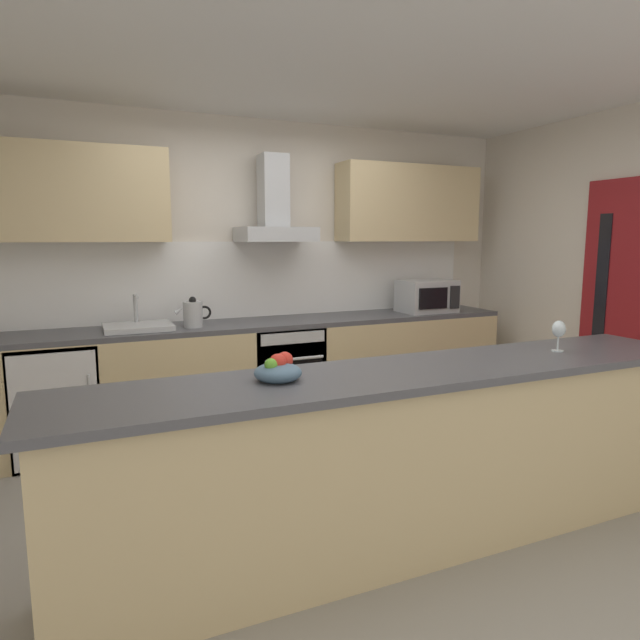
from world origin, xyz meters
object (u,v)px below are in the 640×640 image
sink (138,326)px  range_hood (275,214)px  oven (281,372)px  kettle (193,314)px  wine_glass (559,330)px  fruit_bowl (278,370)px  microwave (427,296)px  refrigerator (57,400)px

sink → range_hood: 1.44m
oven → kettle: size_ratio=2.77×
kettle → wine_glass: 2.62m
kettle → fruit_bowl: size_ratio=1.31×
range_hood → microwave: bearing=-6.2°
sink → kettle: size_ratio=1.73×
refrigerator → microwave: bearing=-0.5°
refrigerator → fruit_bowl: (1.01, -1.99, 0.56)m
microwave → wine_glass: size_ratio=2.81×
refrigerator → range_hood: bearing=4.3°
sink → wine_glass: 2.94m
range_hood → fruit_bowl: size_ratio=3.27×
refrigerator → range_hood: size_ratio=1.18×
kettle → fruit_bowl: 1.96m
wine_glass → fruit_bowl: (-1.69, 0.04, -0.08)m
kettle → microwave: bearing=0.2°
oven → refrigerator: 1.74m
sink → range_hood: range_hood is taller
oven → refrigerator: bearing=-179.9°
kettle → range_hood: bearing=12.5°
refrigerator → fruit_bowl: 2.30m
oven → range_hood: bearing=90.0°
kettle → sink: bearing=173.8°
wine_glass → sink: bearing=135.9°
oven → sink: bearing=179.5°
sink → kettle: 0.42m
kettle → oven: bearing=2.6°
microwave → range_hood: (-1.45, 0.16, 0.74)m
microwave → fruit_bowl: bearing=-138.0°
kettle → fruit_bowl: bearing=-89.8°
refrigerator → sink: size_ratio=1.70×
sink → range_hood: bearing=5.9°
refrigerator → fruit_bowl: size_ratio=3.86×
sink → kettle: bearing=-6.2°
range_hood → wine_glass: (0.96, -2.16, -0.72)m
fruit_bowl → microwave: bearing=42.0°
microwave → sink: bearing=179.1°
sink → range_hood: size_ratio=0.69×
fruit_bowl → kettle: bearing=90.2°
oven → fruit_bowl: bearing=-110.2°
refrigerator → range_hood: (1.74, 0.13, 1.36)m
microwave → wine_glass: microwave is taller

